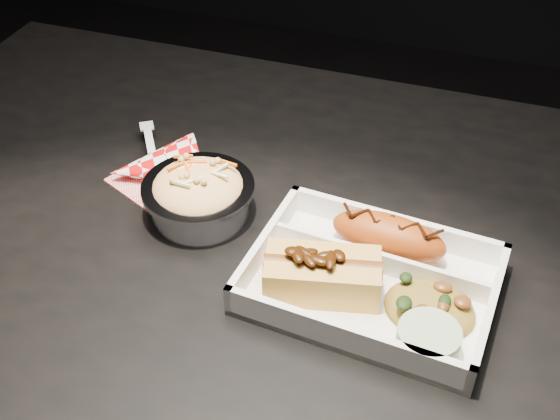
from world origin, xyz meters
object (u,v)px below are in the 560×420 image
at_px(dining_table, 281,299).
at_px(food_tray, 371,283).
at_px(foil_coleslaw_cup, 199,193).
at_px(fried_pastry, 388,236).
at_px(hotdog, 322,272).
at_px(napkin_fork, 155,168).

distance_m(dining_table, food_tray, 0.15).
bearing_deg(foil_coleslaw_cup, fried_pastry, 0.06).
distance_m(fried_pastry, hotdog, 0.09).
xyz_separation_m(hotdog, napkin_fork, (-0.25, 0.12, -0.02)).
xyz_separation_m(food_tray, foil_coleslaw_cup, (-0.22, 0.05, 0.02)).
height_order(dining_table, foil_coleslaw_cup, foil_coleslaw_cup).
height_order(food_tray, foil_coleslaw_cup, foil_coleslaw_cup).
bearing_deg(food_tray, dining_table, 166.60).
height_order(fried_pastry, napkin_fork, napkin_fork).
distance_m(foil_coleslaw_cup, napkin_fork, 0.10).
bearing_deg(food_tray, fried_pastry, 90.00).
bearing_deg(dining_table, food_tray, -18.28).
height_order(dining_table, hotdog, hotdog).
relative_size(hotdog, foil_coleslaw_cup, 0.97).
height_order(dining_table, fried_pastry, fried_pastry).
distance_m(hotdog, foil_coleslaw_cup, 0.19).
bearing_deg(dining_table, foil_coleslaw_cup, 170.50).
xyz_separation_m(fried_pastry, foil_coleslaw_cup, (-0.22, -0.00, 0.00)).
relative_size(dining_table, hotdog, 9.43).
bearing_deg(fried_pastry, hotdog, -123.64).
relative_size(food_tray, hotdog, 2.08).
xyz_separation_m(dining_table, food_tray, (0.11, -0.04, 0.10)).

